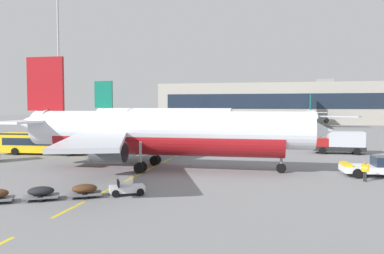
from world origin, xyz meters
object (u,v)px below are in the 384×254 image
(pushback_tug, at_px, (377,167))
(apron_light_mast_near, at_px, (58,50))
(airliner_far_right, at_px, (311,116))
(apron_shuttle_bus, at_px, (45,142))
(airliner_foreground, at_px, (161,132))
(baggage_train, at_px, (63,191))
(ground_crew_worker, at_px, (365,170))
(catering_truck, at_px, (340,142))
(airliner_far_center, at_px, (159,119))

(pushback_tug, xyz_separation_m, apron_light_mast_near, (-50.99, 28.63, 16.78))
(airliner_far_right, height_order, apron_shuttle_bus, airliner_far_right)
(airliner_foreground, height_order, baggage_train, airliner_foreground)
(apron_shuttle_bus, bearing_deg, apron_light_mast_near, 116.22)
(apron_shuttle_bus, xyz_separation_m, apron_light_mast_near, (-10.07, 20.45, 15.94))
(baggage_train, relative_size, ground_crew_worker, 6.14)
(pushback_tug, bearing_deg, apron_shuttle_bus, 168.69)
(airliner_foreground, relative_size, baggage_train, 3.19)
(apron_light_mast_near, bearing_deg, baggage_train, -58.46)
(airliner_foreground, distance_m, catering_truck, 27.74)
(airliner_far_center, xyz_separation_m, baggage_train, (9.52, -54.39, -3.47))
(pushback_tug, xyz_separation_m, airliner_far_center, (-34.03, 39.90, 3.10))
(pushback_tug, distance_m, airliner_far_center, 52.53)
(airliner_foreground, xyz_separation_m, apron_light_mast_near, (-29.57, 29.05, 13.74))
(apron_light_mast_near, bearing_deg, airliner_far_center, 33.60)
(airliner_far_right, bearing_deg, pushback_tug, -90.91)
(airliner_far_center, distance_m, baggage_train, 55.33)
(pushback_tug, bearing_deg, catering_truck, 91.90)
(baggage_train, bearing_deg, apron_light_mast_near, 121.54)
(airliner_foreground, relative_size, airliner_far_center, 0.98)
(catering_truck, bearing_deg, ground_crew_worker, -93.08)
(catering_truck, bearing_deg, pushback_tug, -88.10)
(airliner_foreground, height_order, airliner_far_center, airliner_far_center)
(airliner_foreground, distance_m, baggage_train, 14.82)
(airliner_foreground, relative_size, ground_crew_worker, 19.57)
(catering_truck, height_order, baggage_train, catering_truck)
(apron_shuttle_bus, relative_size, apron_light_mast_near, 0.42)
(airliner_far_center, xyz_separation_m, ground_crew_worker, (32.32, -42.90, -2.98))
(pushback_tug, xyz_separation_m, ground_crew_worker, (-1.71, -3.01, 0.12))
(catering_truck, relative_size, ground_crew_worker, 3.97)
(ground_crew_worker, bearing_deg, airliner_foreground, 172.50)
(airliner_foreground, height_order, airliner_far_right, airliner_foreground)
(ground_crew_worker, bearing_deg, apron_shuttle_bus, 164.08)
(apron_shuttle_bus, distance_m, ground_crew_worker, 40.77)
(airliner_far_right, height_order, ground_crew_worker, airliner_far_right)
(airliner_far_center, bearing_deg, airliner_foreground, -72.62)
(baggage_train, height_order, apron_light_mast_near, apron_light_mast_near)
(airliner_far_right, bearing_deg, apron_shuttle_bus, -117.81)
(ground_crew_worker, bearing_deg, airliner_far_right, 88.05)
(catering_truck, height_order, apron_light_mast_near, apron_light_mast_near)
(airliner_foreground, height_order, ground_crew_worker, airliner_foreground)
(airliner_far_center, distance_m, catering_truck, 40.17)
(pushback_tug, distance_m, catering_truck, 17.80)
(airliner_far_right, bearing_deg, ground_crew_worker, -91.95)
(catering_truck, distance_m, ground_crew_worker, 20.82)
(airliner_foreground, distance_m, pushback_tug, 21.64)
(airliner_far_right, xyz_separation_m, apron_shuttle_bus, (-42.32, -80.23, -1.75))
(apron_light_mast_near, bearing_deg, airliner_foreground, -44.49)
(apron_light_mast_near, bearing_deg, ground_crew_worker, -32.70)
(airliner_foreground, distance_m, airliner_far_right, 91.71)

